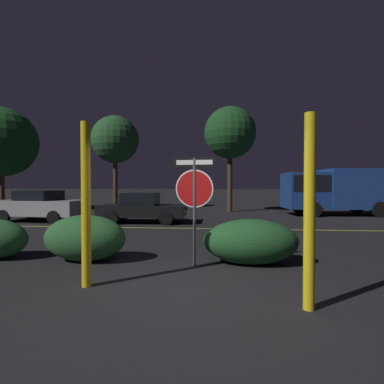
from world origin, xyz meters
The scene contains 13 objects.
ground_plane centered at (0.00, 0.00, 0.00)m, with size 260.00×260.00×0.00m, color black.
road_center_stripe centered at (0.00, 7.06, 0.00)m, with size 36.23×0.12×0.01m, color gold.
stop_sign centered at (0.01, 1.54, 1.65)m, with size 0.94×0.10×2.32m.
yellow_pole_left centered at (-1.71, 0.09, 1.40)m, with size 0.16×0.16×2.80m, color yellow.
yellow_pole_right centered at (1.78, -0.54, 1.36)m, with size 0.16×0.16×2.72m, color yellow.
hedge_bush_1 centered at (-2.50, 1.74, 0.52)m, with size 1.87×1.08×1.05m, color #285B2D.
hedge_bush_2 centered at (1.22, 1.84, 0.49)m, with size 2.07×1.12×0.98m, color #1E4C23.
passing_car_1 centered at (-8.01, 8.88, 0.75)m, with size 4.26×2.27×1.48m.
passing_car_2 centered at (-3.00, 8.75, 0.68)m, with size 4.02×1.97×1.37m.
delivery_truck centered at (7.17, 13.18, 1.51)m, with size 6.06×2.87×2.65m.
tree_0 centered at (-7.03, 16.45, 5.03)m, with size 3.44×3.44×6.78m.
tree_1 centered at (-14.11, 14.17, 4.64)m, with size 4.65×4.65×6.97m.
tree_2 centered at (1.22, 14.90, 5.12)m, with size 3.37×3.37×6.84m.
Camera 1 is at (0.55, -4.78, 1.72)m, focal length 28.00 mm.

